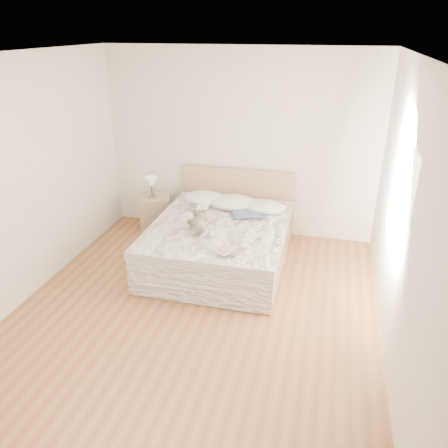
{
  "coord_description": "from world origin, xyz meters",
  "views": [
    {
      "loc": [
        1.3,
        -3.87,
        2.94
      ],
      "look_at": [
        0.07,
        1.05,
        0.62
      ],
      "focal_mm": 35.0,
      "sensor_mm": 36.0,
      "label": 1
    }
  ],
  "objects_px": {
    "table_lamp": "(151,183)",
    "teddy_bear": "(198,229)",
    "nightstand": "(156,214)",
    "childrens_book": "(232,251)",
    "bed": "(221,240)",
    "photo_book": "(198,207)"
  },
  "relations": [
    {
      "from": "table_lamp",
      "to": "teddy_bear",
      "type": "distance_m",
      "value": 1.56
    },
    {
      "from": "nightstand",
      "to": "childrens_book",
      "type": "bearing_deg",
      "value": -44.46
    },
    {
      "from": "nightstand",
      "to": "table_lamp",
      "type": "xyz_separation_m",
      "value": [
        -0.03,
        -0.0,
        0.5
      ]
    },
    {
      "from": "bed",
      "to": "photo_book",
      "type": "bearing_deg",
      "value": 143.74
    },
    {
      "from": "photo_book",
      "to": "bed",
      "type": "bearing_deg",
      "value": -44.4
    },
    {
      "from": "nightstand",
      "to": "photo_book",
      "type": "xyz_separation_m",
      "value": [
        0.82,
        -0.39,
        0.35
      ]
    },
    {
      "from": "bed",
      "to": "teddy_bear",
      "type": "xyz_separation_m",
      "value": [
        -0.19,
        -0.42,
        0.34
      ]
    },
    {
      "from": "nightstand",
      "to": "childrens_book",
      "type": "relative_size",
      "value": 1.71
    },
    {
      "from": "nightstand",
      "to": "table_lamp",
      "type": "bearing_deg",
      "value": -179.07
    },
    {
      "from": "table_lamp",
      "to": "photo_book",
      "type": "relative_size",
      "value": 1.03
    },
    {
      "from": "table_lamp",
      "to": "childrens_book",
      "type": "relative_size",
      "value": 0.95
    },
    {
      "from": "nightstand",
      "to": "photo_book",
      "type": "distance_m",
      "value": 0.97
    },
    {
      "from": "table_lamp",
      "to": "childrens_book",
      "type": "distance_m",
      "value": 2.23
    },
    {
      "from": "photo_book",
      "to": "childrens_book",
      "type": "height_order",
      "value": "same"
    },
    {
      "from": "photo_book",
      "to": "teddy_bear",
      "type": "distance_m",
      "value": 0.76
    },
    {
      "from": "childrens_book",
      "to": "nightstand",
      "type": "bearing_deg",
      "value": 160.09
    },
    {
      "from": "nightstand",
      "to": "table_lamp",
      "type": "relative_size",
      "value": 1.81
    },
    {
      "from": "table_lamp",
      "to": "photo_book",
      "type": "xyz_separation_m",
      "value": [
        0.85,
        -0.39,
        -0.15
      ]
    },
    {
      "from": "nightstand",
      "to": "photo_book",
      "type": "bearing_deg",
      "value": -25.55
    },
    {
      "from": "nightstand",
      "to": "table_lamp",
      "type": "height_order",
      "value": "table_lamp"
    },
    {
      "from": "table_lamp",
      "to": "childrens_book",
      "type": "height_order",
      "value": "table_lamp"
    },
    {
      "from": "photo_book",
      "to": "teddy_bear",
      "type": "height_order",
      "value": "teddy_bear"
    }
  ]
}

